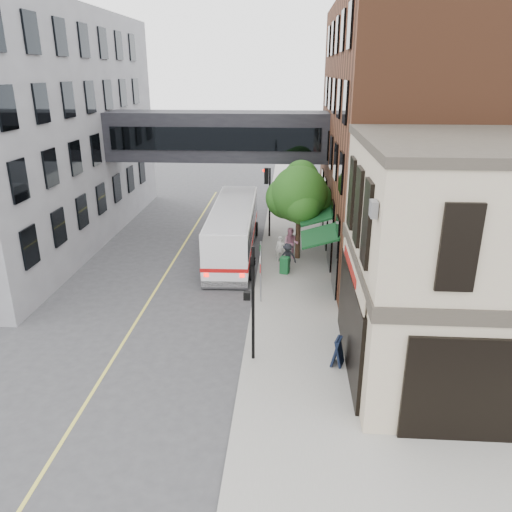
# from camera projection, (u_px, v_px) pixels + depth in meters

# --- Properties ---
(ground) EXTENTS (120.00, 120.00, 0.00)m
(ground) POSITION_uv_depth(u_px,v_px,m) (238.00, 392.00, 17.20)
(ground) COLOR #38383A
(ground) RESTS_ON ground
(sidewalk_main) EXTENTS (4.00, 60.00, 0.15)m
(sidewalk_main) POSITION_uv_depth(u_px,v_px,m) (294.00, 253.00, 30.14)
(sidewalk_main) COLOR gray
(sidewalk_main) RESTS_ON ground
(corner_building) EXTENTS (10.19, 8.12, 8.45)m
(corner_building) POSITION_uv_depth(u_px,v_px,m) (503.00, 264.00, 17.05)
(corner_building) COLOR #BAA38E
(corner_building) RESTS_ON ground
(brick_building) EXTENTS (13.76, 18.00, 14.00)m
(brick_building) POSITION_uv_depth(u_px,v_px,m) (438.00, 135.00, 28.17)
(brick_building) COLOR #562E1B
(brick_building) RESTS_ON ground
(skyway_bridge) EXTENTS (14.00, 3.18, 3.00)m
(skyway_bridge) POSITION_uv_depth(u_px,v_px,m) (218.00, 136.00, 31.95)
(skyway_bridge) COLOR black
(skyway_bridge) RESTS_ON ground
(traffic_signal_near) EXTENTS (0.44, 0.22, 4.60)m
(traffic_signal_near) POSITION_uv_depth(u_px,v_px,m) (252.00, 290.00, 18.01)
(traffic_signal_near) COLOR black
(traffic_signal_near) RESTS_ON sidewalk_main
(traffic_signal_far) EXTENTS (0.53, 0.28, 4.50)m
(traffic_signal_far) POSITION_uv_depth(u_px,v_px,m) (268.00, 189.00, 31.92)
(traffic_signal_far) COLOR black
(traffic_signal_far) RESTS_ON sidewalk_main
(street_sign_pole) EXTENTS (0.08, 0.75, 3.00)m
(street_sign_pole) POSITION_uv_depth(u_px,v_px,m) (261.00, 266.00, 23.05)
(street_sign_pole) COLOR gray
(street_sign_pole) RESTS_ON sidewalk_main
(street_tree) EXTENTS (3.80, 3.20, 5.60)m
(street_tree) POSITION_uv_depth(u_px,v_px,m) (299.00, 194.00, 28.06)
(street_tree) COLOR #382619
(street_tree) RESTS_ON sidewalk_main
(lane_marking) EXTENTS (0.12, 40.00, 0.01)m
(lane_marking) POSITION_uv_depth(u_px,v_px,m) (164.00, 277.00, 26.86)
(lane_marking) COLOR #D8CC4C
(lane_marking) RESTS_ON ground
(bus) EXTENTS (2.85, 10.95, 2.93)m
(bus) POSITION_uv_depth(u_px,v_px,m) (233.00, 228.00, 29.66)
(bus) COLOR white
(bus) RESTS_ON ground
(pedestrian_a) EXTENTS (0.62, 0.47, 1.51)m
(pedestrian_a) POSITION_uv_depth(u_px,v_px,m) (280.00, 249.00, 28.31)
(pedestrian_a) COLOR silver
(pedestrian_a) RESTS_ON sidewalk_main
(pedestrian_b) EXTENTS (1.05, 0.91, 1.85)m
(pedestrian_b) POSITION_uv_depth(u_px,v_px,m) (291.00, 244.00, 28.72)
(pedestrian_b) COLOR pink
(pedestrian_b) RESTS_ON sidewalk_main
(pedestrian_c) EXTENTS (1.12, 0.86, 1.54)m
(pedestrian_c) POSITION_uv_depth(u_px,v_px,m) (288.00, 257.00, 27.12)
(pedestrian_c) COLOR black
(pedestrian_c) RESTS_ON sidewalk_main
(newspaper_box) EXTENTS (0.56, 0.52, 0.91)m
(newspaper_box) POSITION_uv_depth(u_px,v_px,m) (285.00, 265.00, 26.80)
(newspaper_box) COLOR #155E2B
(newspaper_box) RESTS_ON sidewalk_main
(sandwich_board) EXTENTS (0.56, 0.70, 1.08)m
(sandwich_board) POSITION_uv_depth(u_px,v_px,m) (338.00, 351.00, 18.40)
(sandwich_board) COLOR black
(sandwich_board) RESTS_ON sidewalk_main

